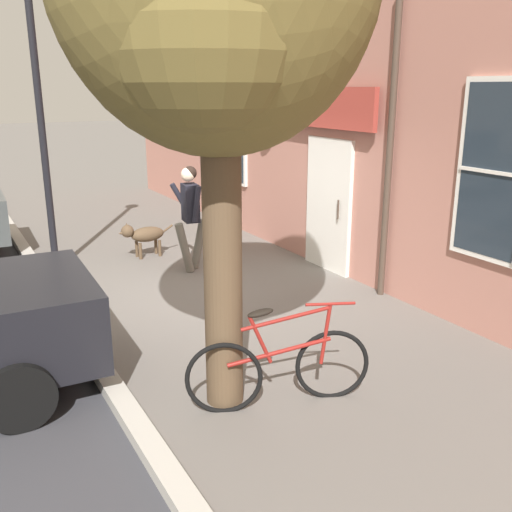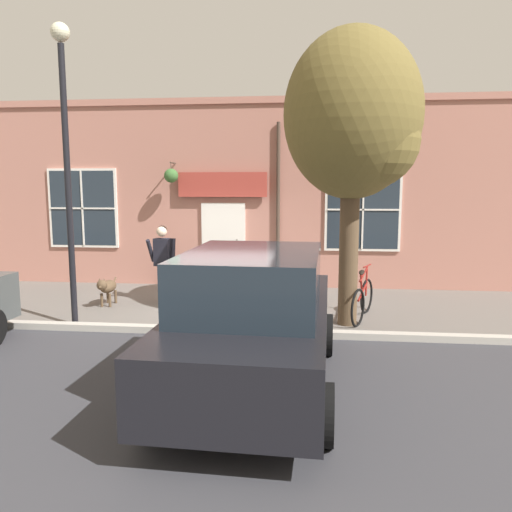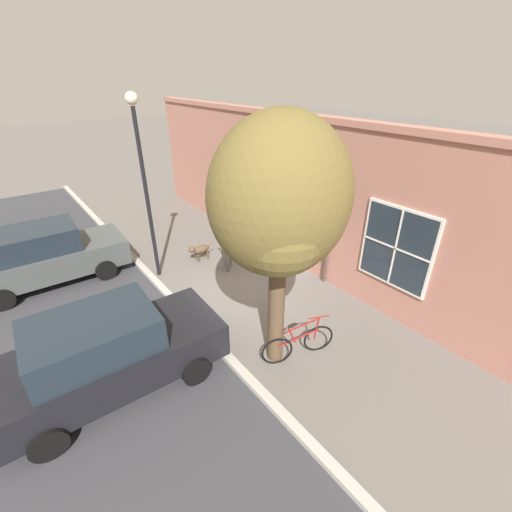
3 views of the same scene
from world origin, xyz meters
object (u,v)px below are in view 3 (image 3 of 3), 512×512
(street_tree_by_curb, at_px, (280,205))
(parked_car_nearest_curb, at_px, (45,255))
(leaning_bicycle, at_px, (298,343))
(dog_on_leash, at_px, (200,250))
(parked_car_mid_block, at_px, (108,353))
(street_lamp, at_px, (142,167))
(pedestrian_walking, at_px, (227,241))

(street_tree_by_curb, height_order, parked_car_nearest_curb, street_tree_by_curb)
(leaning_bicycle, bearing_deg, parked_car_nearest_curb, -61.61)
(dog_on_leash, height_order, parked_car_mid_block, parked_car_mid_block)
(leaning_bicycle, relative_size, street_lamp, 0.32)
(pedestrian_walking, relative_size, parked_car_mid_block, 0.39)
(pedestrian_walking, distance_m, dog_on_leash, 1.32)
(pedestrian_walking, xyz_separation_m, parked_car_nearest_curb, (4.64, -2.74, -0.13))
(dog_on_leash, distance_m, parked_car_mid_block, 5.38)
(parked_car_nearest_curb, bearing_deg, parked_car_mid_block, 92.45)
(pedestrian_walking, distance_m, street_tree_by_curb, 4.89)
(pedestrian_walking, height_order, street_lamp, street_lamp)
(parked_car_mid_block, height_order, street_lamp, street_lamp)
(leaning_bicycle, bearing_deg, parked_car_mid_block, -25.59)
(dog_on_leash, height_order, leaning_bicycle, leaning_bicycle)
(pedestrian_walking, xyz_separation_m, street_lamp, (1.92, -1.09, 2.38))
(dog_on_leash, xyz_separation_m, street_lamp, (1.50, 0.00, 2.98))
(street_tree_by_curb, xyz_separation_m, leaning_bicycle, (-0.46, 0.26, -3.24))
(street_tree_by_curb, distance_m, street_lamp, 5.03)
(dog_on_leash, bearing_deg, parked_car_nearest_curb, -21.39)
(dog_on_leash, xyz_separation_m, parked_car_nearest_curb, (4.22, -1.65, 0.47))
(street_tree_by_curb, height_order, leaning_bicycle, street_tree_by_curb)
(pedestrian_walking, height_order, dog_on_leash, pedestrian_walking)
(pedestrian_walking, xyz_separation_m, leaning_bicycle, (0.91, 4.16, -0.63))
(parked_car_nearest_curb, bearing_deg, pedestrian_walking, 149.43)
(parked_car_mid_block, bearing_deg, street_tree_by_curb, 155.01)
(pedestrian_walking, bearing_deg, leaning_bicycle, 77.65)
(parked_car_mid_block, xyz_separation_m, street_lamp, (-2.50, -3.57, 2.51))
(pedestrian_walking, relative_size, street_lamp, 0.32)
(street_tree_by_curb, xyz_separation_m, parked_car_mid_block, (3.05, -1.42, -2.74))
(leaning_bicycle, bearing_deg, pedestrian_walking, -102.35)
(pedestrian_walking, distance_m, parked_car_mid_block, 5.07)
(street_tree_by_curb, distance_m, parked_car_mid_block, 4.34)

